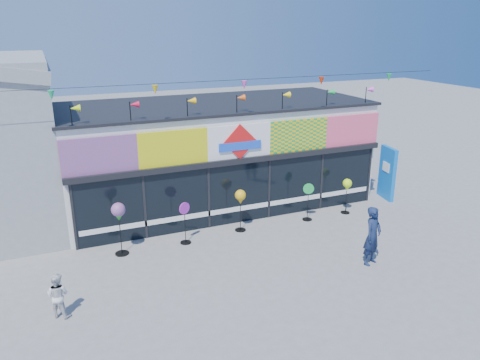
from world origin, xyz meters
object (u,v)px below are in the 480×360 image
adult_man (373,236)px  child (58,295)px  spinner_3 (308,201)px  spinner_1 (185,222)px  spinner_0 (119,213)px  spinner_4 (347,186)px  spinner_2 (240,198)px  blue_sign (387,173)px

adult_man → child: bearing=151.5°
spinner_3 → spinner_1: bearing=-178.7°
spinner_0 → spinner_4: spinner_0 is taller
adult_man → spinner_2: bearing=102.6°
spinner_1 → spinner_3: size_ratio=1.01×
adult_man → spinner_4: bearing=42.4°
spinner_3 → spinner_4: (1.73, 0.01, 0.36)m
blue_sign → spinner_1: blue_sign is taller
spinner_0 → child: spinner_0 is taller
adult_man → child: (-9.00, 0.82, -0.33)m
blue_sign → child: size_ratio=1.86×
spinner_3 → spinner_2: bearing=177.8°
spinner_1 → spinner_2: bearing=5.7°
spinner_0 → adult_man: (6.99, -3.62, -0.48)m
spinner_1 → spinner_3: (4.81, 0.11, -0.01)m
spinner_2 → spinner_3: (2.70, -0.10, -0.47)m
spinner_0 → spinner_1: spinner_0 is taller
blue_sign → spinner_4: blue_sign is taller
spinner_0 → child: size_ratio=1.48×
blue_sign → adult_man: bearing=-123.3°
spinner_1 → adult_man: (4.86, -3.59, 0.15)m
spinner_0 → adult_man: adult_man is taller
blue_sign → spinner_0: size_ratio=1.26×
spinner_4 → spinner_2: bearing=178.8°
spinner_3 → spinner_4: spinner_3 is taller
spinner_1 → blue_sign: bearing=5.4°
spinner_3 → adult_man: bearing=-89.2°
blue_sign → adult_man: size_ratio=1.19×
blue_sign → spinner_0: 11.22m
spinner_2 → child: spinner_2 is taller
spinner_2 → spinner_3: spinner_2 is taller
spinner_0 → spinner_2: size_ratio=1.14×
spinner_1 → child: 4.98m
spinner_2 → spinner_4: size_ratio=1.10×
spinner_4 → child: spinner_4 is taller
spinner_1 → spinner_4: bearing=1.0°
spinner_0 → spinner_1: 2.22m
spinner_1 → adult_man: adult_man is taller
blue_sign → spinner_2: (-6.96, -0.64, 0.12)m
child → spinner_1: bearing=-112.4°
spinner_2 → spinner_1: bearing=-174.3°
spinner_3 → child: 9.40m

